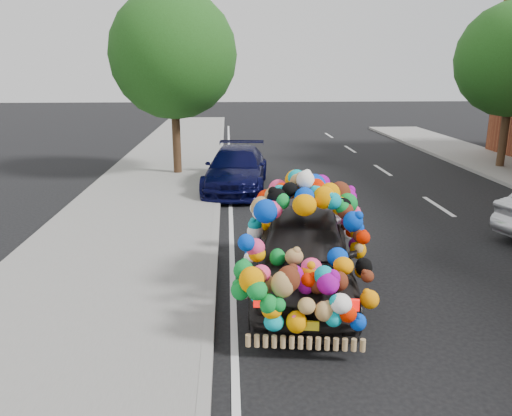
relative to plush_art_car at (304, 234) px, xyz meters
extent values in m
plane|color=black|center=(0.84, 0.12, -1.01)|extent=(100.00, 100.00, 0.00)
cube|color=gray|center=(-3.46, 0.12, -0.95)|extent=(4.00, 60.00, 0.12)
cube|color=gray|center=(-1.51, 0.12, -0.95)|extent=(0.15, 60.00, 0.13)
cylinder|color=#332114|center=(-2.96, 9.62, 0.35)|extent=(0.28, 0.28, 2.73)
sphere|color=#1D4813|center=(-2.96, 9.62, 3.02)|extent=(4.20, 4.20, 4.20)
cylinder|color=#332114|center=(8.84, 10.12, 0.31)|extent=(0.28, 0.28, 2.64)
imported|color=black|center=(0.00, 0.00, -0.34)|extent=(2.11, 4.13, 1.35)
cube|color=red|center=(-0.81, -1.90, -0.23)|extent=(0.23, 0.09, 0.14)
cube|color=red|center=(0.27, -2.05, -0.23)|extent=(0.23, 0.09, 0.14)
cube|color=yellow|center=(-0.27, -1.99, -0.53)|extent=(0.34, 0.09, 0.12)
imported|color=black|center=(-0.96, 7.44, -0.38)|extent=(2.24, 4.54, 1.27)
camera|label=1|loc=(-1.20, -7.55, 2.55)|focal=35.00mm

